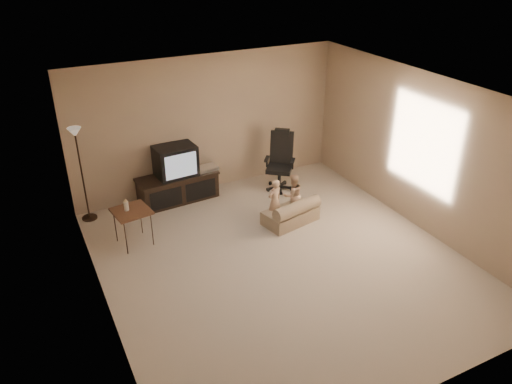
# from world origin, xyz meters

# --- Properties ---
(floor) EXTENTS (5.50, 5.50, 0.00)m
(floor) POSITION_xyz_m (0.00, 0.00, 0.00)
(floor) COLOR #BDAD96
(floor) RESTS_ON ground
(room_shell) EXTENTS (5.50, 5.50, 5.50)m
(room_shell) POSITION_xyz_m (0.00, 0.00, 1.52)
(room_shell) COLOR white
(room_shell) RESTS_ON floor
(tv_stand) EXTENTS (1.49, 0.63, 1.04)m
(tv_stand) POSITION_xyz_m (-0.72, 2.49, 0.43)
(tv_stand) COLOR black
(tv_stand) RESTS_ON floor
(office_chair) EXTENTS (0.73, 0.73, 1.13)m
(office_chair) POSITION_xyz_m (1.15, 2.10, 0.41)
(office_chair) COLOR black
(office_chair) RESTS_ON floor
(side_table) EXTENTS (0.60, 0.60, 0.79)m
(side_table) POSITION_xyz_m (-1.81, 1.44, 0.57)
(side_table) COLOR brown
(side_table) RESTS_ON floor
(floor_lamp) EXTENTS (0.25, 0.25, 1.63)m
(floor_lamp) POSITION_xyz_m (-2.30, 2.54, 1.19)
(floor_lamp) COLOR black
(floor_lamp) RESTS_ON floor
(child_sofa) EXTENTS (0.98, 0.68, 0.44)m
(child_sofa) POSITION_xyz_m (0.69, 0.87, 0.18)
(child_sofa) COLOR gray
(child_sofa) RESTS_ON floor
(toddler_left) EXTENTS (0.32, 0.27, 0.76)m
(toddler_left) POSITION_xyz_m (0.47, 1.07, 0.38)
(toddler_left) COLOR #D4A884
(toddler_left) RESTS_ON floor
(toddler_right) EXTENTS (0.36, 0.20, 0.75)m
(toddler_right) POSITION_xyz_m (0.84, 1.12, 0.37)
(toddler_right) COLOR #D4A884
(toddler_right) RESTS_ON floor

